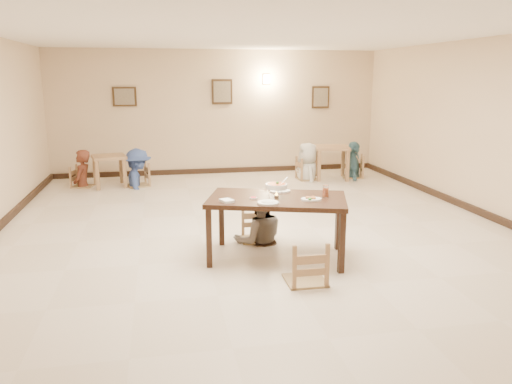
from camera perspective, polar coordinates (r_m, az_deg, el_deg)
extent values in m
plane|color=beige|center=(7.78, 0.21, -4.52)|extent=(10.00, 10.00, 0.00)
plane|color=white|center=(7.45, 0.23, 18.06)|extent=(10.00, 10.00, 0.00)
plane|color=beige|center=(12.39, -4.35, 9.05)|extent=(10.00, 0.00, 10.00)
plane|color=beige|center=(2.83, 20.50, -5.10)|extent=(10.00, 0.00, 10.00)
plane|color=beige|center=(9.13, 25.84, 6.41)|extent=(0.00, 10.00, 10.00)
cube|color=black|center=(12.54, -4.23, 2.46)|extent=(8.00, 0.06, 0.12)
cube|color=black|center=(9.35, 24.83, -2.36)|extent=(0.06, 10.00, 0.12)
cube|color=#332113|center=(12.27, -14.80, 10.50)|extent=(0.55, 0.03, 0.45)
cube|color=gray|center=(12.25, -14.80, 10.49)|extent=(0.45, 0.01, 0.37)
cube|color=#332113|center=(12.34, -3.90, 11.36)|extent=(0.50, 0.03, 0.60)
cube|color=gray|center=(12.32, -3.89, 11.36)|extent=(0.41, 0.01, 0.49)
cube|color=#332113|center=(12.90, 7.39, 10.69)|extent=(0.45, 0.03, 0.55)
cube|color=gray|center=(12.88, 7.42, 10.68)|extent=(0.37, 0.01, 0.45)
cube|color=#FFD88C|center=(12.52, 1.20, 12.78)|extent=(0.16, 0.05, 0.22)
cube|color=#331D13|center=(6.46, 2.43, -0.88)|extent=(1.97, 1.47, 0.06)
cube|color=#331D13|center=(6.27, -5.41, -5.27)|extent=(0.07, 0.07, 0.76)
cube|color=#331D13|center=(6.15, 9.77, -5.76)|extent=(0.07, 0.07, 0.76)
cube|color=#331D13|center=(7.08, -3.98, -3.10)|extent=(0.07, 0.07, 0.76)
cube|color=#331D13|center=(6.98, 9.39, -3.48)|extent=(0.07, 0.07, 0.76)
cube|color=tan|center=(7.26, 0.00, -2.46)|extent=(0.42, 0.42, 0.05)
cube|color=tan|center=(5.81, 5.74, -6.04)|extent=(0.46, 0.46, 0.05)
imported|color=gray|center=(7.12, 0.38, 0.33)|extent=(0.76, 0.60, 1.56)
torus|color=silver|center=(6.42, 2.36, 0.39)|extent=(0.22, 0.22, 0.01)
cylinder|color=silver|center=(6.45, 2.35, -0.48)|extent=(0.06, 0.06, 0.03)
cone|color=#FFA526|center=(6.44, 2.35, -0.11)|extent=(0.03, 0.03, 0.05)
cylinder|color=white|center=(6.42, 2.36, 0.67)|extent=(0.28, 0.28, 0.06)
cylinder|color=#C94718|center=(6.41, 2.36, 0.91)|extent=(0.24, 0.24, 0.01)
sphere|color=#2D7223|center=(6.40, 2.46, 1.04)|extent=(0.04, 0.04, 0.04)
cylinder|color=silver|center=(6.48, 3.18, 1.27)|extent=(0.13, 0.08, 0.09)
cylinder|color=silver|center=(6.50, 2.99, 0.01)|extent=(0.01, 0.01, 0.13)
cylinder|color=silver|center=(6.46, 1.51, -0.05)|extent=(0.01, 0.01, 0.13)
cylinder|color=silver|center=(6.34, 2.56, -0.31)|extent=(0.01, 0.01, 0.13)
cylinder|color=white|center=(6.77, 2.78, 0.11)|extent=(0.28, 0.28, 0.02)
ellipsoid|color=white|center=(6.76, 2.78, 0.17)|extent=(0.18, 0.15, 0.06)
cylinder|color=white|center=(6.13, 1.39, -1.23)|extent=(0.26, 0.26, 0.02)
ellipsoid|color=white|center=(6.13, 1.39, -1.17)|extent=(0.17, 0.14, 0.06)
cylinder|color=white|center=(6.34, 6.34, -0.83)|extent=(0.26, 0.26, 0.02)
sphere|color=#2D7223|center=(6.25, 6.18, -0.79)|extent=(0.04, 0.04, 0.04)
cylinder|color=white|center=(6.37, -0.29, -0.70)|extent=(0.10, 0.10, 0.02)
cylinder|color=#B10418|center=(6.37, -0.29, -0.63)|extent=(0.08, 0.08, 0.01)
cube|color=white|center=(6.21, -3.37, -1.00)|extent=(0.18, 0.21, 0.03)
cube|color=silver|center=(6.30, -2.99, -0.84)|extent=(0.07, 0.18, 0.01)
cube|color=silver|center=(6.31, -2.70, -0.83)|extent=(0.07, 0.18, 0.01)
cylinder|color=white|center=(6.51, 7.96, 0.09)|extent=(0.08, 0.08, 0.15)
cylinder|color=orange|center=(6.51, 7.96, -0.04)|extent=(0.07, 0.07, 0.11)
cube|color=#A27A53|center=(11.29, -16.48, 3.87)|extent=(0.82, 0.82, 0.06)
cube|color=#A27A53|center=(11.04, -17.64, 1.79)|extent=(0.07, 0.07, 0.63)
cube|color=#A27A53|center=(11.11, -14.73, 2.03)|extent=(0.07, 0.07, 0.63)
cube|color=#A27A53|center=(11.60, -17.93, 2.28)|extent=(0.07, 0.07, 0.63)
cube|color=#A27A53|center=(11.66, -15.16, 2.51)|extent=(0.07, 0.07, 0.63)
cube|color=#A27A53|center=(11.82, 8.67, 5.04)|extent=(0.91, 0.91, 0.06)
cube|color=#A27A53|center=(11.52, 7.21, 2.94)|extent=(0.07, 0.07, 0.71)
cube|color=#A27A53|center=(11.61, 10.41, 2.91)|extent=(0.07, 0.07, 0.71)
cube|color=#A27A53|center=(12.15, 6.88, 3.48)|extent=(0.07, 0.07, 0.71)
cube|color=#A27A53|center=(12.24, 9.91, 3.44)|extent=(0.07, 0.07, 0.71)
cube|color=tan|center=(11.48, -19.31, 2.54)|extent=(0.41, 0.41, 0.05)
cube|color=tan|center=(11.23, -13.42, 2.91)|extent=(0.46, 0.46, 0.05)
cube|color=tan|center=(11.71, 5.93, 3.64)|extent=(0.46, 0.46, 0.05)
cube|color=tan|center=(12.12, 11.06, 3.82)|extent=(0.47, 0.47, 0.05)
imported|color=brown|center=(11.42, -19.46, 4.55)|extent=(0.49, 0.65, 1.63)
imported|color=#455FA4|center=(11.17, -13.52, 4.83)|extent=(0.74, 1.14, 1.65)
imported|color=silver|center=(11.65, 5.98, 5.60)|extent=(0.55, 0.85, 1.72)
imported|color=teal|center=(12.06, 11.14, 5.68)|extent=(0.67, 1.08, 1.72)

